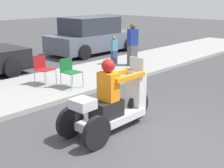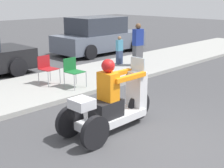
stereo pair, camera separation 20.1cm
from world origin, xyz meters
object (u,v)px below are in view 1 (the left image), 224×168
Objects in this scene: spectator_with_child at (133,45)px; folding_chair_set_back at (43,67)px; motorcycle_trike at (112,105)px; folding_chair_curbside at (69,70)px; parked_car_lot_center at (92,36)px; spectator_mid_group at (114,51)px.

spectator_with_child is 3.80m from folding_chair_set_back.
motorcycle_trike reaches higher than folding_chair_curbside.
folding_chair_curbside is 0.18× the size of parked_car_lot_center.
motorcycle_trike is 3.62m from folding_chair_set_back.
folding_chair_set_back is 0.18× the size of parked_car_lot_center.
motorcycle_trike is 2.74× the size of folding_chair_curbside.
folding_chair_set_back is (-0.32, 0.81, 0.00)m from folding_chair_curbside.
parked_car_lot_center reaches higher than spectator_with_child.
parked_car_lot_center reaches higher than spectator_mid_group.
motorcycle_trike is 0.50× the size of parked_car_lot_center.
folding_chair_curbside is (-3.18, -1.18, -0.00)m from spectator_mid_group.
folding_chair_set_back is (0.84, 3.52, 0.10)m from motorcycle_trike.
spectator_mid_group is 3.51m from folding_chair_set_back.
parked_car_lot_center is (1.58, 2.81, 0.16)m from spectator_mid_group.
motorcycle_trike is 5.65m from spectator_with_child.
folding_chair_curbside is 1.00× the size of folding_chair_set_back.
spectator_with_child is 1.47× the size of spectator_mid_group.
spectator_with_child is 0.76m from spectator_mid_group.
folding_chair_curbside is at bearing -140.03° from parked_car_lot_center.
spectator_with_child is 1.89× the size of folding_chair_curbside.
parked_car_lot_center is (4.76, 3.99, 0.16)m from folding_chair_curbside.
spectator_with_child reaches higher than folding_chair_set_back.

